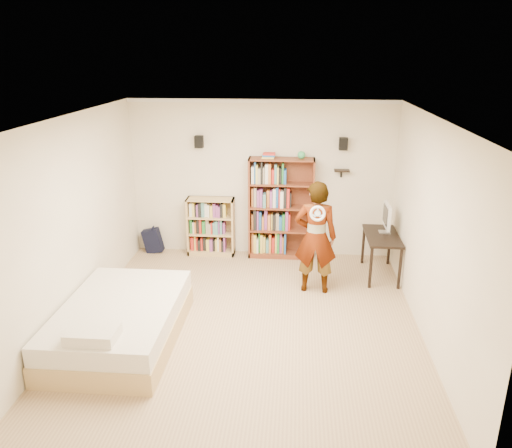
{
  "coord_description": "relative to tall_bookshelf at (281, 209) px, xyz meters",
  "views": [
    {
      "loc": [
        0.59,
        -5.84,
        3.44
      ],
      "look_at": [
        0.06,
        0.6,
        1.19
      ],
      "focal_mm": 35.0,
      "sensor_mm": 36.0,
      "label": 1
    }
  ],
  "objects": [
    {
      "name": "speaker_left",
      "position": [
        -1.4,
        0.06,
        1.12
      ],
      "size": [
        0.14,
        0.12,
        0.2
      ],
      "primitive_type": "cube",
      "color": "black",
      "rests_on": "room_shell"
    },
    {
      "name": "wii_wheel",
      "position": [
        0.55,
        -1.61,
        0.45
      ],
      "size": [
        0.22,
        0.08,
        0.22
      ],
      "primitive_type": "torus",
      "rotation": [
        1.36,
        0.0,
        0.0
      ],
      "color": "silver",
      "rests_on": "person"
    },
    {
      "name": "tall_bookshelf",
      "position": [
        0.0,
        0.0,
        0.0
      ],
      "size": [
        1.11,
        0.32,
        1.75
      ],
      "primitive_type": null,
      "color": "brown",
      "rests_on": "ground"
    },
    {
      "name": "imac",
      "position": [
        1.68,
        -0.55,
        0.06
      ],
      "size": [
        0.16,
        0.48,
        0.48
      ],
      "primitive_type": null,
      "rotation": [
        0.0,
        0.0,
        0.14
      ],
      "color": "silver",
      "rests_on": "computer_desk"
    },
    {
      "name": "speaker_right",
      "position": [
        1.0,
        0.06,
        1.12
      ],
      "size": [
        0.14,
        0.12,
        0.2
      ],
      "primitive_type": "cube",
      "color": "black",
      "rests_on": "room_shell"
    },
    {
      "name": "low_bookshelf",
      "position": [
        -1.23,
        0.01,
        -0.36
      ],
      "size": [
        0.82,
        0.31,
        1.03
      ],
      "primitive_type": null,
      "color": "tan",
      "rests_on": "ground"
    },
    {
      "name": "crown_molding",
      "position": [
        -0.35,
        -2.34,
        1.79
      ],
      "size": [
        4.5,
        5.0,
        0.06
      ],
      "color": "silver",
      "rests_on": "room_shell"
    },
    {
      "name": "daybed",
      "position": [
        -1.89,
        -2.88,
        -0.56
      ],
      "size": [
        1.38,
        2.13,
        0.63
      ],
      "primitive_type": null,
      "color": "silver",
      "rests_on": "ground"
    },
    {
      "name": "navy_bag",
      "position": [
        -2.29,
        0.0,
        -0.65
      ],
      "size": [
        0.33,
        0.22,
        0.45
      ],
      "primitive_type": null,
      "rotation": [
        0.0,
        0.0,
        0.0
      ],
      "color": "black",
      "rests_on": "ground"
    },
    {
      "name": "wall_shelf",
      "position": [
        1.0,
        0.07,
        0.67
      ],
      "size": [
        0.25,
        0.16,
        0.02
      ],
      "primitive_type": "cube",
      "color": "black",
      "rests_on": "room_shell"
    },
    {
      "name": "person",
      "position": [
        0.55,
        -1.3,
        -0.02
      ],
      "size": [
        0.65,
        0.44,
        1.71
      ],
      "primitive_type": "imported",
      "rotation": [
        0.0,
        0.0,
        3.08
      ],
      "color": "black",
      "rests_on": "ground"
    },
    {
      "name": "ground",
      "position": [
        -0.35,
        -2.34,
        -0.88
      ],
      "size": [
        4.5,
        5.0,
        0.01
      ],
      "primitive_type": "cube",
      "color": "tan",
      "rests_on": "ground"
    },
    {
      "name": "computer_desk",
      "position": [
        1.63,
        -0.67,
        -0.53
      ],
      "size": [
        0.51,
        1.02,
        0.7
      ],
      "primitive_type": null,
      "color": "black",
      "rests_on": "ground"
    },
    {
      "name": "room_shell",
      "position": [
        -0.35,
        -2.34,
        0.89
      ],
      "size": [
        4.52,
        5.02,
        2.71
      ],
      "color": "silver",
      "rests_on": "ground"
    }
  ]
}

